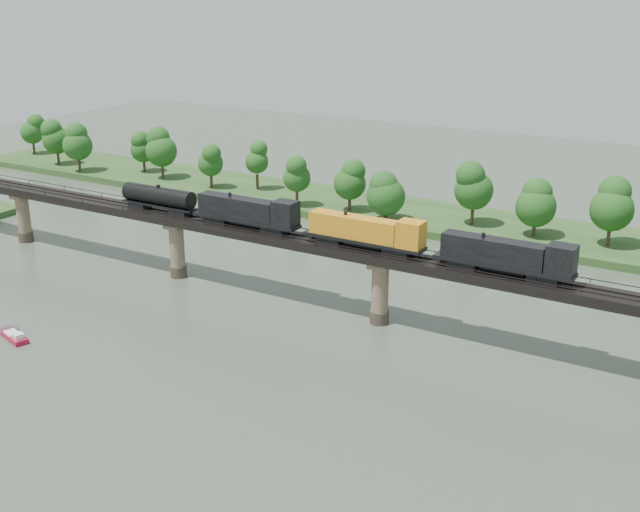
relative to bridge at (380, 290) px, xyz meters
The scene contains 7 objects.
ground 30.49m from the bridge, 90.00° to the right, with size 400.00×400.00×0.00m, color #384637.
far_bank 55.20m from the bridge, 90.00° to the left, with size 300.00×24.00×1.60m, color #26471C.
bridge is the anchor object (origin of this frame).
bridge_superstructure 6.33m from the bridge, 90.00° to the left, with size 220.00×4.90×0.75m.
far_treeline 51.30m from the bridge, 99.23° to the left, with size 289.06×17.54×13.60m.
freight_train 13.31m from the bridge, behind, with size 79.84×3.11×5.50m.
motorboat 54.41m from the bridge, 142.37° to the right, with size 5.77×3.41×1.52m.
Camera 1 is at (50.41, -71.99, 49.64)m, focal length 45.00 mm.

